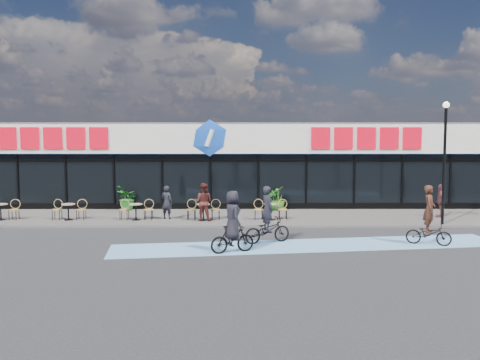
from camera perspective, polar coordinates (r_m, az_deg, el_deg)
The scene contains 19 objects.
ground at distance 19.74m, azimuth -4.48°, elevation -6.42°, with size 120.00×120.00×0.00m, color #28282B.
sidewalk at distance 24.15m, azimuth -3.68°, elevation -4.21°, with size 44.00×5.00×0.10m, color #635D58.
bike_lane at distance 18.39m, azimuth 7.78°, elevation -7.28°, with size 14.00×2.20×0.01m, color #70A7D5.
building at distance 29.31m, azimuth -3.06°, elevation 1.90°, with size 30.60×6.57×4.75m.
lamp_post at distance 23.33m, azimuth 21.99°, elevation 2.92°, with size 0.28×0.28×5.25m.
bistro_set_1 at distance 25.49m, azimuth -25.19°, elevation -3.04°, with size 1.54×0.62×0.90m.
bistro_set_2 at distance 24.36m, azimuth -18.65°, elevation -3.18°, with size 1.54×0.62×0.90m.
bistro_set_3 at distance 23.57m, azimuth -11.57°, elevation -3.29°, with size 1.54×0.62×0.90m.
bistro_set_4 at distance 23.16m, azimuth -4.12°, elevation -3.34°, with size 1.54×0.62×0.90m.
bistro_set_5 at distance 23.15m, azimuth 3.47°, elevation -3.34°, with size 1.54×0.62×0.90m.
potted_plant_left at distance 26.68m, azimuth -12.53°, elevation -1.96°, with size 1.15×1.00×1.28m, color #1F6A1E.
potted_plant_mid at distance 26.07m, azimuth 3.73°, elevation -2.28°, with size 0.58×0.58×1.03m, color #1A5618.
potted_plant_right at distance 26.04m, azimuth 4.30°, elevation -2.08°, with size 0.68×0.68×1.22m, color #325B1A.
patron_left at distance 23.50m, azimuth -8.22°, elevation -2.49°, with size 0.56×0.37×1.54m, color black.
patron_right at distance 22.78m, azimuth -4.14°, elevation -2.47°, with size 0.83×0.65×1.71m, color #4F201C.
pedestrian_a at distance 25.60m, azimuth 21.59°, elevation -2.18°, with size 0.90×0.38×1.54m, color brown.
cyclist_a at distance 18.54m, azimuth 3.09°, elevation -5.00°, with size 1.89×1.30×2.09m.
cyclist_b at distance 19.39m, azimuth 20.44°, elevation -4.67°, with size 1.64×1.12×2.15m.
cyclist_c at distance 16.92m, azimuth -0.86°, elevation -5.27°, with size 1.59×1.01×2.09m.
Camera 1 is at (1.48, -19.30, 3.87)m, focal length 38.00 mm.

